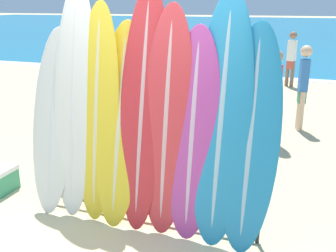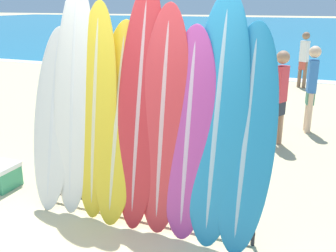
{
  "view_description": "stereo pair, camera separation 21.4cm",
  "coord_description": "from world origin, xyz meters",
  "px_view_note": "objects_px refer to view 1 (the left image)",
  "views": [
    {
      "loc": [
        1.65,
        -2.87,
        2.34
      ],
      "look_at": [
        0.08,
        1.51,
        0.88
      ],
      "focal_mm": 42.0,
      "sensor_mm": 36.0,
      "label": 1
    },
    {
      "loc": [
        1.85,
        -2.79,
        2.34
      ],
      "look_at": [
        0.08,
        1.51,
        0.88
      ],
      "focal_mm": 42.0,
      "sensor_mm": 36.0,
      "label": 2
    }
  ],
  "objects_px": {
    "surfboard_slot_2": "(97,114)",
    "person_far_left": "(140,90)",
    "surfboard_slot_6": "(193,135)",
    "surfboard_slot_4": "(143,109)",
    "surfboard_slot_0": "(53,121)",
    "surfboard_slot_8": "(250,138)",
    "person_far_right": "(291,57)",
    "surfboard_slot_5": "(167,122)",
    "surfboard_slot_1": "(75,102)",
    "surfboard_slot_3": "(120,125)",
    "surfboard_slot_7": "(221,121)",
    "surfboard_rack": "(143,183)",
    "person_mid_beach": "(274,94)",
    "person_near_water": "(303,85)"
  },
  "relations": [
    {
      "from": "person_far_left",
      "to": "surfboard_slot_5",
      "type": "bearing_deg",
      "value": 98.17
    },
    {
      "from": "surfboard_slot_2",
      "to": "person_near_water",
      "type": "xyz_separation_m",
      "value": [
        2.04,
        4.08,
        -0.31
      ]
    },
    {
      "from": "surfboard_rack",
      "to": "person_near_water",
      "type": "distance_m",
      "value": 4.39
    },
    {
      "from": "surfboard_slot_3",
      "to": "person_mid_beach",
      "type": "bearing_deg",
      "value": 66.68
    },
    {
      "from": "surfboard_slot_0",
      "to": "surfboard_slot_2",
      "type": "distance_m",
      "value": 0.59
    },
    {
      "from": "surfboard_slot_0",
      "to": "surfboard_slot_3",
      "type": "relative_size",
      "value": 0.96
    },
    {
      "from": "surfboard_slot_5",
      "to": "surfboard_slot_7",
      "type": "distance_m",
      "value": 0.56
    },
    {
      "from": "surfboard_slot_2",
      "to": "person_mid_beach",
      "type": "xyz_separation_m",
      "value": [
        1.6,
        3.1,
        -0.31
      ]
    },
    {
      "from": "surfboard_slot_1",
      "to": "surfboard_slot_6",
      "type": "relative_size",
      "value": 1.2
    },
    {
      "from": "surfboard_slot_2",
      "to": "surfboard_slot_4",
      "type": "distance_m",
      "value": 0.54
    },
    {
      "from": "surfboard_slot_2",
      "to": "surfboard_slot_3",
      "type": "relative_size",
      "value": 1.09
    },
    {
      "from": "surfboard_slot_2",
      "to": "person_far_left",
      "type": "height_order",
      "value": "surfboard_slot_2"
    },
    {
      "from": "surfboard_slot_4",
      "to": "person_far_left",
      "type": "height_order",
      "value": "surfboard_slot_4"
    },
    {
      "from": "person_near_water",
      "to": "surfboard_slot_0",
      "type": "bearing_deg",
      "value": -44.59
    },
    {
      "from": "surfboard_slot_4",
      "to": "surfboard_slot_5",
      "type": "xyz_separation_m",
      "value": [
        0.28,
        -0.03,
        -0.1
      ]
    },
    {
      "from": "surfboard_slot_4",
      "to": "surfboard_slot_6",
      "type": "distance_m",
      "value": 0.59
    },
    {
      "from": "surfboard_slot_0",
      "to": "person_mid_beach",
      "type": "relative_size",
      "value": 1.3
    },
    {
      "from": "surfboard_slot_5",
      "to": "surfboard_slot_7",
      "type": "bearing_deg",
      "value": 3.37
    },
    {
      "from": "surfboard_slot_4",
      "to": "person_near_water",
      "type": "bearing_deg",
      "value": 69.5
    },
    {
      "from": "surfboard_slot_3",
      "to": "person_far_left",
      "type": "xyz_separation_m",
      "value": [
        -0.78,
        2.31,
        -0.14
      ]
    },
    {
      "from": "surfboard_slot_3",
      "to": "surfboard_slot_7",
      "type": "xyz_separation_m",
      "value": [
        1.09,
        0.02,
        0.15
      ]
    },
    {
      "from": "person_mid_beach",
      "to": "surfboard_slot_3",
      "type": "bearing_deg",
      "value": 1.16
    },
    {
      "from": "surfboard_slot_4",
      "to": "surfboard_slot_2",
      "type": "bearing_deg",
      "value": -177.1
    },
    {
      "from": "person_far_right",
      "to": "surfboard_slot_7",
      "type": "bearing_deg",
      "value": 115.51
    },
    {
      "from": "surfboard_slot_1",
      "to": "person_far_left",
      "type": "xyz_separation_m",
      "value": [
        -0.23,
        2.3,
        -0.34
      ]
    },
    {
      "from": "surfboard_slot_6",
      "to": "surfboard_slot_8",
      "type": "distance_m",
      "value": 0.57
    },
    {
      "from": "surfboard_slot_2",
      "to": "surfboard_slot_4",
      "type": "bearing_deg",
      "value": 2.9
    },
    {
      "from": "surfboard_slot_2",
      "to": "person_mid_beach",
      "type": "height_order",
      "value": "surfboard_slot_2"
    },
    {
      "from": "surfboard_slot_8",
      "to": "person_mid_beach",
      "type": "distance_m",
      "value": 3.1
    },
    {
      "from": "surfboard_slot_0",
      "to": "surfboard_slot_6",
      "type": "bearing_deg",
      "value": -0.32
    },
    {
      "from": "surfboard_rack",
      "to": "surfboard_slot_5",
      "type": "distance_m",
      "value": 0.76
    },
    {
      "from": "surfboard_slot_5",
      "to": "surfboard_slot_6",
      "type": "distance_m",
      "value": 0.3
    },
    {
      "from": "surfboard_slot_0",
      "to": "surfboard_slot_4",
      "type": "distance_m",
      "value": 1.13
    },
    {
      "from": "person_far_left",
      "to": "person_far_right",
      "type": "height_order",
      "value": "person_far_left"
    },
    {
      "from": "surfboard_slot_0",
      "to": "person_far_left",
      "type": "bearing_deg",
      "value": 88.49
    },
    {
      "from": "surfboard_slot_4",
      "to": "person_mid_beach",
      "type": "distance_m",
      "value": 3.28
    },
    {
      "from": "surfboard_rack",
      "to": "surfboard_slot_0",
      "type": "height_order",
      "value": "surfboard_slot_0"
    },
    {
      "from": "surfboard_slot_5",
      "to": "surfboard_slot_6",
      "type": "xyz_separation_m",
      "value": [
        0.28,
        -0.01,
        -0.1
      ]
    },
    {
      "from": "surfboard_rack",
      "to": "surfboard_slot_4",
      "type": "bearing_deg",
      "value": 101.08
    },
    {
      "from": "person_far_left",
      "to": "person_mid_beach",
      "type": "bearing_deg",
      "value": 179.01
    },
    {
      "from": "surfboard_slot_6",
      "to": "person_far_left",
      "type": "xyz_separation_m",
      "value": [
        -1.6,
        2.33,
        -0.13
      ]
    },
    {
      "from": "person_far_right",
      "to": "surfboard_slot_8",
      "type": "bearing_deg",
      "value": 117.53
    },
    {
      "from": "surfboard_slot_7",
      "to": "surfboard_slot_0",
      "type": "bearing_deg",
      "value": -178.94
    },
    {
      "from": "surfboard_slot_3",
      "to": "surfboard_slot_6",
      "type": "relative_size",
      "value": 1.01
    },
    {
      "from": "surfboard_slot_0",
      "to": "surfboard_slot_2",
      "type": "bearing_deg",
      "value": 0.49
    },
    {
      "from": "surfboard_slot_4",
      "to": "person_near_water",
      "type": "relative_size",
      "value": 1.59
    },
    {
      "from": "surfboard_slot_1",
      "to": "person_near_water",
      "type": "xyz_separation_m",
      "value": [
        2.33,
        4.07,
        -0.42
      ]
    },
    {
      "from": "surfboard_slot_2",
      "to": "surfboard_slot_8",
      "type": "height_order",
      "value": "surfboard_slot_2"
    },
    {
      "from": "surfboard_rack",
      "to": "surfboard_slot_2",
      "type": "bearing_deg",
      "value": 177.56
    },
    {
      "from": "surfboard_slot_0",
      "to": "surfboard_slot_8",
      "type": "distance_m",
      "value": 2.23
    }
  ]
}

